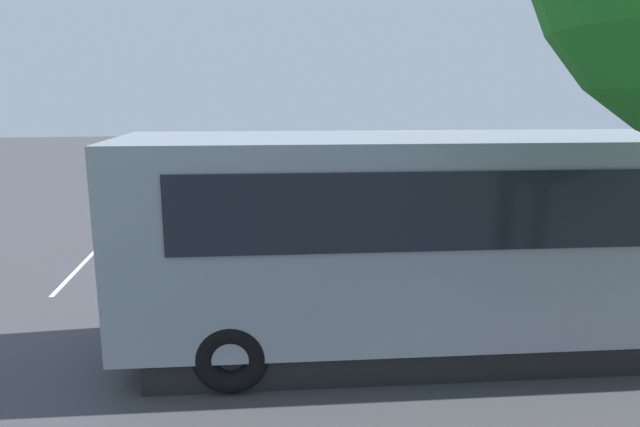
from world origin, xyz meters
name	(u,v)px	position (x,y,z in m)	size (l,w,h in m)	color
ground_plane	(325,257)	(0.00, 0.00, 0.00)	(80.00, 80.00, 0.00)	#424247
tour_bus	(480,243)	(-1.55, 5.13, 1.65)	(10.65, 3.15, 3.25)	#8C939E
spectator_far_left	(486,237)	(-2.92, 2.39, 1.00)	(0.58, 0.36, 1.69)	#473823
spectator_left	(440,235)	(-2.00, 2.23, 1.02)	(0.57, 0.32, 1.72)	black
spectator_centre	(387,235)	(-0.93, 2.14, 1.04)	(0.58, 0.34, 1.75)	black
spectator_right	(341,237)	(0.02, 2.16, 1.03)	(0.58, 0.37, 1.73)	black
parked_motorcycle_silver	(595,264)	(-5.02, 2.94, 0.48)	(2.05, 0.58, 0.99)	black
stunt_motorcycle	(157,215)	(4.19, -2.55, 0.61)	(2.05, 0.58, 1.23)	black
traffic_cone	(273,226)	(1.10, -2.11, 0.30)	(0.34, 0.34, 0.63)	orange
bay_line_a	(506,249)	(-4.59, -0.02, 0.00)	(0.20, 4.06, 0.01)	white
bay_line_b	(407,253)	(-2.05, -0.02, 0.00)	(0.19, 3.74, 0.01)	white
bay_line_c	(304,257)	(0.50, -0.02, 0.00)	(0.20, 4.32, 0.01)	white
bay_line_d	(195,262)	(3.05, -0.02, 0.00)	(0.20, 4.00, 0.01)	white
bay_line_e	(80,267)	(5.60, -0.02, 0.00)	(0.19, 3.91, 0.01)	white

